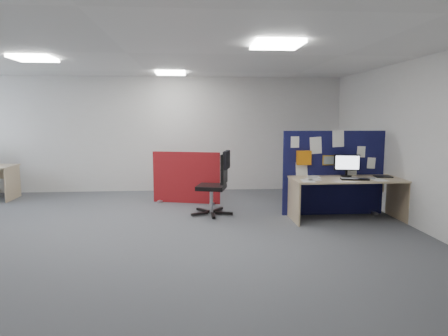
{
  "coord_description": "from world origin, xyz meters",
  "views": [
    {
      "loc": [
        0.95,
        -6.05,
        1.8
      ],
      "look_at": [
        1.42,
        -0.02,
        1.0
      ],
      "focal_mm": 32.0,
      "sensor_mm": 36.0,
      "label": 1
    }
  ],
  "objects": [
    {
      "name": "wall_front",
      "position": [
        0.0,
        -3.5,
        1.35
      ],
      "size": [
        9.0,
        0.02,
        2.7
      ],
      "primitive_type": "cube",
      "color": "silver",
      "rests_on": "floor"
    },
    {
      "name": "keyboard",
      "position": [
        3.64,
        0.35,
        0.74
      ],
      "size": [
        0.48,
        0.27,
        0.02
      ],
      "primitive_type": "cube",
      "rotation": [
        0.0,
        0.0,
        -0.2
      ],
      "color": "black",
      "rests_on": "main_desk"
    },
    {
      "name": "navy_divider",
      "position": [
        3.46,
        0.92,
        0.77
      ],
      "size": [
        1.85,
        0.3,
        1.54
      ],
      "color": "#0E0E34",
      "rests_on": "floor"
    },
    {
      "name": "wall_right",
      "position": [
        4.5,
        0.0,
        1.35
      ],
      "size": [
        0.02,
        7.0,
        2.7
      ],
      "primitive_type": "cube",
      "color": "silver",
      "rests_on": "floor"
    },
    {
      "name": "red_divider",
      "position": [
        0.8,
        2.1,
        0.52
      ],
      "size": [
        1.38,
        0.41,
        1.06
      ],
      "rotation": [
        0.0,
        0.0,
        -0.26
      ],
      "color": "maroon",
      "rests_on": "floor"
    },
    {
      "name": "floor",
      "position": [
        0.0,
        0.0,
        0.0
      ],
      "size": [
        9.0,
        9.0,
        0.0
      ],
      "primitive_type": "plane",
      "color": "#54565C",
      "rests_on": "ground"
    },
    {
      "name": "mouse",
      "position": [
        3.95,
        0.38,
        0.74
      ],
      "size": [
        0.11,
        0.08,
        0.03
      ],
      "primitive_type": "cube",
      "rotation": [
        0.0,
        0.0,
        0.17
      ],
      "color": "#A1A1A6",
      "rests_on": "main_desk"
    },
    {
      "name": "office_chair",
      "position": [
        1.39,
        1.02,
        0.65
      ],
      "size": [
        0.77,
        0.74,
        1.15
      ],
      "rotation": [
        0.0,
        0.0,
        -0.25
      ],
      "color": "black",
      "rests_on": "floor"
    },
    {
      "name": "ceiling",
      "position": [
        0.0,
        0.0,
        2.7
      ],
      "size": [
        9.0,
        7.0,
        0.02
      ],
      "primitive_type": "cube",
      "color": "white",
      "rests_on": "wall_back"
    },
    {
      "name": "desk_papers",
      "position": [
        3.22,
        0.43,
        0.73
      ],
      "size": [
        1.45,
        0.72,
        0.0
      ],
      "color": "white",
      "rests_on": "main_desk"
    },
    {
      "name": "paper_tray",
      "position": [
        4.26,
        0.61,
        0.74
      ],
      "size": [
        0.3,
        0.24,
        0.01
      ],
      "primitive_type": "cube",
      "rotation": [
        0.0,
        0.0,
        -0.08
      ],
      "color": "black",
      "rests_on": "main_desk"
    },
    {
      "name": "ceiling_lights",
      "position": [
        0.33,
        0.67,
        2.67
      ],
      "size": [
        4.1,
        4.1,
        0.04
      ],
      "color": "white",
      "rests_on": "ceiling"
    },
    {
      "name": "wall_back",
      "position": [
        0.0,
        3.5,
        1.35
      ],
      "size": [
        9.0,
        0.02,
        2.7
      ],
      "primitive_type": "cube",
      "color": "silver",
      "rests_on": "floor"
    },
    {
      "name": "monitor_main",
      "position": [
        3.63,
        0.7,
        0.95
      ],
      "size": [
        0.44,
        0.18,
        0.39
      ],
      "rotation": [
        0.0,
        0.0,
        -0.2
      ],
      "color": "black",
      "rests_on": "main_desk"
    },
    {
      "name": "main_desk",
      "position": [
        3.58,
        0.57,
        0.57
      ],
      "size": [
        1.91,
        0.85,
        0.73
      ],
      "color": "tan",
      "rests_on": "floor"
    }
  ]
}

